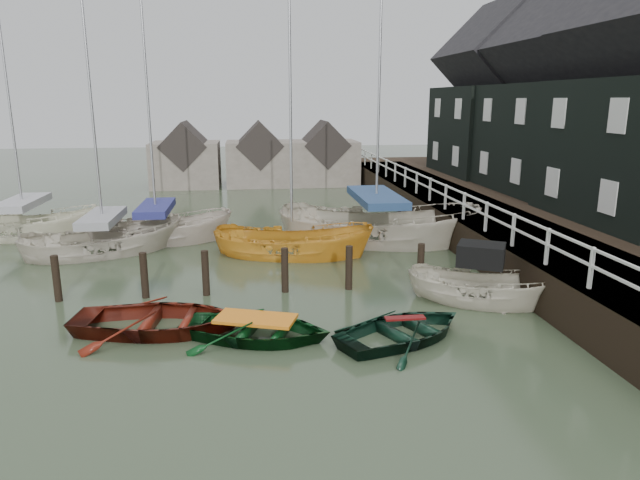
{
  "coord_description": "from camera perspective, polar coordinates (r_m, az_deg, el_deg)",
  "views": [
    {
      "loc": [
        0.16,
        -13.77,
        5.8
      ],
      "look_at": [
        2.4,
        3.89,
        1.4
      ],
      "focal_mm": 32.0,
      "sensor_mm": 36.0,
      "label": 1
    }
  ],
  "objects": [
    {
      "name": "mooring_pilings",
      "position": [
        17.63,
        -11.07,
        -3.87
      ],
      "size": [
        13.72,
        0.22,
        1.8
      ],
      "color": "black",
      "rests_on": "ground"
    },
    {
      "name": "rowboat_red",
      "position": [
        15.42,
        -15.67,
        -8.74
      ],
      "size": [
        4.73,
        3.63,
        0.91
      ],
      "primitive_type": "imported",
      "rotation": [
        0.0,
        0.0,
        1.45
      ],
      "color": "#56170C",
      "rests_on": "ground"
    },
    {
      "name": "sailboat_e",
      "position": [
        27.7,
        -27.31,
        0.36
      ],
      "size": [
        6.87,
        3.32,
        10.73
      ],
      "rotation": [
        0.0,
        0.0,
        1.44
      ],
      "color": "beige",
      "rests_on": "ground"
    },
    {
      "name": "pier",
      "position": [
        26.03,
        13.9,
        2.2
      ],
      "size": [
        3.04,
        32.0,
        2.7
      ],
      "color": "black",
      "rests_on": "ground"
    },
    {
      "name": "rowboat_green",
      "position": [
        14.51,
        -6.39,
        -9.76
      ],
      "size": [
        4.44,
        3.78,
        0.78
      ],
      "primitive_type": "imported",
      "rotation": [
        0.0,
        0.0,
        1.24
      ],
      "color": "black",
      "rests_on": "ground"
    },
    {
      "name": "sailboat_b",
      "position": [
        24.8,
        -15.92,
        -0.03
      ],
      "size": [
        6.31,
        2.61,
        11.46
      ],
      "rotation": [
        0.0,
        0.0,
        1.62
      ],
      "color": "beige",
      "rests_on": "ground"
    },
    {
      "name": "ground",
      "position": [
        14.94,
        -7.37,
        -9.08
      ],
      "size": [
        120.0,
        120.0,
        0.0
      ],
      "primitive_type": "plane",
      "color": "#2D3A25",
      "rests_on": "ground"
    },
    {
      "name": "sailboat_d",
      "position": [
        23.92,
        5.57,
        -0.07
      ],
      "size": [
        8.96,
        6.05,
        13.81
      ],
      "rotation": [
        0.0,
        0.0,
        1.19
      ],
      "color": "beige",
      "rests_on": "ground"
    },
    {
      "name": "sailboat_a",
      "position": [
        23.56,
        -20.68,
        -1.11
      ],
      "size": [
        6.47,
        4.31,
        11.76
      ],
      "rotation": [
        0.0,
        0.0,
        1.94
      ],
      "color": "beige",
      "rests_on": "ground"
    },
    {
      "name": "rowboat_dkgreen",
      "position": [
        14.54,
        8.41,
        -9.77
      ],
      "size": [
        4.45,
        3.96,
        0.76
      ],
      "primitive_type": "imported",
      "rotation": [
        0.0,
        0.0,
        2.02
      ],
      "color": "black",
      "rests_on": "ground"
    },
    {
      "name": "sailboat_c",
      "position": [
        21.85,
        -2.8,
        -1.49
      ],
      "size": [
        6.57,
        3.87,
        10.46
      ],
      "rotation": [
        0.0,
        0.0,
        1.3
      ],
      "color": "orange",
      "rests_on": "ground"
    },
    {
      "name": "quay_houses",
      "position": [
        26.89,
        26.9,
        12.18
      ],
      "size": [
        6.52,
        28.14,
        10.01
      ],
      "color": "black",
      "rests_on": "ground"
    },
    {
      "name": "land_strip",
      "position": [
        28.61,
        24.2,
        0.95
      ],
      "size": [
        14.0,
        38.0,
        1.5
      ],
      "primitive_type": "cube",
      "color": "black",
      "rests_on": "ground"
    },
    {
      "name": "far_sheds",
      "position": [
        39.97,
        -6.3,
        8.14
      ],
      "size": [
        14.0,
        4.08,
        4.39
      ],
      "color": "#665B51",
      "rests_on": "ground"
    },
    {
      "name": "motorboat",
      "position": [
        17.38,
        15.76,
        -5.82
      ],
      "size": [
        4.6,
        3.47,
        2.59
      ],
      "rotation": [
        0.0,
        0.0,
        1.08
      ],
      "color": "beige",
      "rests_on": "ground"
    }
  ]
}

